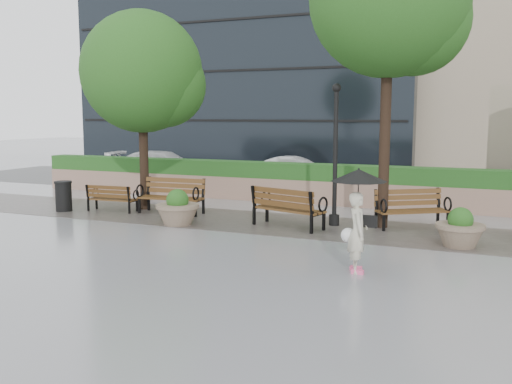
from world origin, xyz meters
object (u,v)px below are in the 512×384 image
at_px(bench_3, 412,217).
at_px(car_right, 296,172).
at_px(bench_0, 112,204).
at_px(bench_1, 171,203).
at_px(planter_left, 178,211).
at_px(planter_right, 460,232).
at_px(pedestrian, 358,210).
at_px(lamppost, 335,164).
at_px(trash_bin, 64,197).
at_px(bench_2, 288,216).
at_px(car_left, 164,167).

height_order(bench_3, car_right, car_right).
height_order(bench_0, bench_1, bench_1).
bearing_deg(planter_left, bench_0, 159.99).
bearing_deg(bench_1, bench_3, 1.41).
relative_size(bench_1, planter_right, 1.86).
relative_size(bench_1, pedestrian, 1.03).
distance_m(planter_right, lamppost, 3.83).
xyz_separation_m(planter_left, planter_right, (7.29, 0.24, -0.03)).
height_order(trash_bin, car_right, car_right).
xyz_separation_m(bench_0, planter_right, (10.31, -0.86, 0.11)).
bearing_deg(bench_1, bench_2, -12.60).
bearing_deg(car_left, planter_right, -134.15).
bearing_deg(bench_0, bench_2, 173.82).
bearing_deg(car_left, lamppost, -137.03).
bearing_deg(bench_2, car_right, -55.21).
relative_size(bench_2, bench_3, 1.08).
xyz_separation_m(trash_bin, car_left, (-1.23, 7.76, 0.26)).
bearing_deg(car_right, lamppost, -163.32).
bearing_deg(planter_left, bench_3, 19.05).
relative_size(bench_0, lamppost, 0.42).
distance_m(planter_right, car_left, 15.28).
xyz_separation_m(bench_1, bench_3, (7.07, 0.58, -0.02)).
bearing_deg(planter_right, bench_3, 126.06).
height_order(lamppost, pedestrian, lamppost).
bearing_deg(trash_bin, planter_right, -1.51).
bearing_deg(bench_3, planter_right, -87.88).
relative_size(car_left, pedestrian, 2.46).
height_order(trash_bin, lamppost, lamppost).
xyz_separation_m(bench_3, pedestrian, (-0.37, -4.79, 0.90)).
bearing_deg(bench_3, pedestrian, -128.30).
bearing_deg(car_left, pedestrian, -146.64).
height_order(lamppost, car_left, lamppost).
bearing_deg(trash_bin, bench_1, 15.67).
height_order(planter_left, car_right, car_right).
distance_m(bench_1, car_right, 7.55).
relative_size(planter_right, pedestrian, 0.56).
height_order(bench_0, car_right, car_right).
height_order(planter_left, lamppost, lamppost).
xyz_separation_m(bench_1, lamppost, (5.08, 0.13, 1.36)).
bearing_deg(car_left, bench_3, -130.48).
bearing_deg(car_right, planter_left, 167.97).
relative_size(car_left, car_right, 1.25).
bearing_deg(lamppost, pedestrian, -69.39).
relative_size(bench_2, planter_right, 1.95).
bearing_deg(planter_left, car_right, 87.75).
bearing_deg(lamppost, bench_0, -175.80).
height_order(bench_0, planter_left, planter_left).
bearing_deg(pedestrian, bench_3, -24.10).
bearing_deg(bench_1, trash_bin, -167.59).
bearing_deg(lamppost, planter_left, -157.90).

